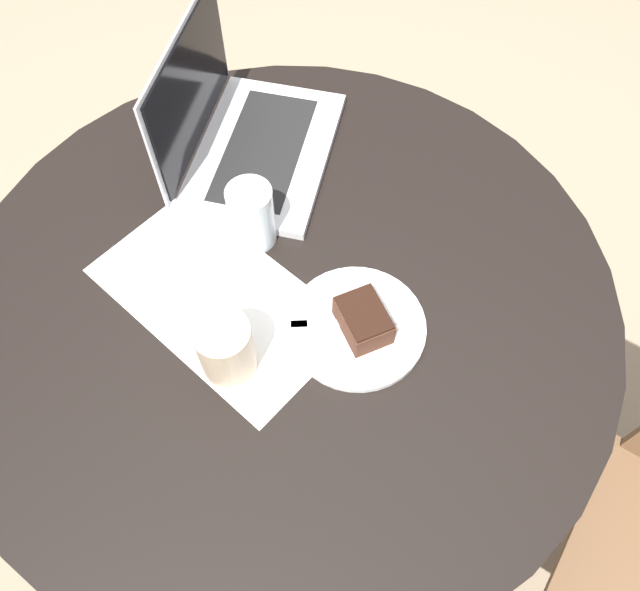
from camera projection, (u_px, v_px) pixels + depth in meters
ground_plane at (298, 433)px, 1.67m from camera, size 12.00×12.00×0.00m
dining_table at (289, 328)px, 1.14m from camera, size 1.09×1.09×0.75m
paper_document at (218, 298)px, 1.01m from camera, size 0.45×0.31×0.00m
plate at (357, 327)px, 0.98m from camera, size 0.22×0.22×0.01m
cake_slice at (363, 320)px, 0.95m from camera, size 0.11×0.10×0.05m
fork at (333, 323)px, 0.97m from camera, size 0.16×0.11×0.00m
coffee_glass at (224, 348)px, 0.91m from camera, size 0.08×0.08×0.11m
water_glass at (252, 216)px, 1.03m from camera, size 0.08×0.08×0.12m
laptop at (245, 136)px, 1.14m from camera, size 0.34×0.41×0.25m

